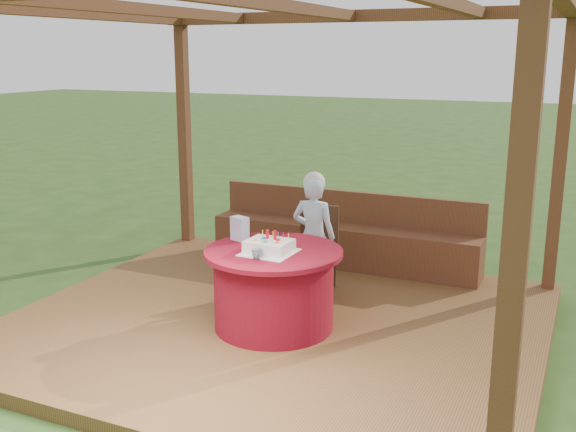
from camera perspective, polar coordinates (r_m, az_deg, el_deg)
The scene contains 10 objects.
ground at distance 6.08m, azimuth -0.99°, elevation -9.71°, with size 60.00×60.00×0.00m, color #284717.
deck at distance 6.06m, azimuth -1.00°, elevation -9.19°, with size 4.50×4.00×0.12m, color brown.
pergola at distance 5.58m, azimuth -1.10°, elevation 13.61°, with size 4.50×4.00×2.72m.
bench at distance 7.45m, azimuth 4.71°, elevation -2.15°, with size 3.00×0.42×0.80m.
table at distance 5.74m, azimuth -1.21°, elevation -6.12°, with size 1.16×1.16×0.69m.
chair at distance 6.63m, azimuth 2.53°, elevation -2.52°, with size 0.45×0.45×0.83m.
elderly_woman at distance 6.44m, azimuth 2.18°, elevation -1.44°, with size 0.44×0.30×1.21m.
birthday_cake at distance 5.54m, azimuth -1.61°, elevation -2.58°, with size 0.42×0.42×0.18m.
gift_bag at distance 5.91m, azimuth -4.10°, elevation -1.06°, with size 0.15×0.09×0.21m, color #E896C4.
drinking_glass at distance 5.38m, azimuth -2.66°, elevation -3.26°, with size 0.09×0.09×0.08m, color white.
Camera 1 is at (2.41, -5.03, 2.42)m, focal length 42.00 mm.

